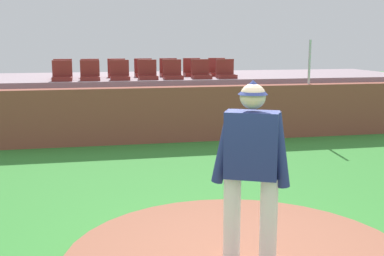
{
  "coord_description": "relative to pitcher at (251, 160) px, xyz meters",
  "views": [
    {
      "loc": [
        -1.42,
        -4.38,
        2.35
      ],
      "look_at": [
        0.0,
        2.38,
        1.11
      ],
      "focal_mm": 45.32,
      "sensor_mm": 36.0,
      "label": 1
    }
  ],
  "objects": [
    {
      "name": "stadium_chair_0",
      "position": [
        -2.14,
        8.2,
        0.29
      ],
      "size": [
        0.48,
        0.44,
        0.5
      ],
      "rotation": [
        0.0,
        0.0,
        3.14
      ],
      "color": "maroon",
      "rests_on": "bleacher_platform"
    },
    {
      "name": "stadium_chair_5",
      "position": [
        1.39,
        8.23,
        0.29
      ],
      "size": [
        0.48,
        0.44,
        0.5
      ],
      "rotation": [
        0.0,
        0.0,
        3.14
      ],
      "color": "maroon",
      "rests_on": "bleacher_platform"
    },
    {
      "name": "pitcher",
      "position": [
        0.0,
        0.0,
        0.0
      ],
      "size": [
        0.72,
        0.45,
        1.79
      ],
      "rotation": [
        0.0,
        0.0,
        -0.45
      ],
      "color": "white",
      "rests_on": "pitchers_mound"
    },
    {
      "name": "fence_post_right",
      "position": [
        3.85,
        6.96,
        0.59
      ],
      "size": [
        0.06,
        0.06,
        1.09
      ],
      "primitive_type": "cylinder",
      "color": "silver",
      "rests_on": "brick_barrier"
    },
    {
      "name": "stadium_chair_7",
      "position": [
        -2.16,
        9.14,
        0.29
      ],
      "size": [
        0.48,
        0.44,
        0.5
      ],
      "rotation": [
        0.0,
        0.0,
        3.14
      ],
      "color": "maroon",
      "rests_on": "bleacher_platform"
    },
    {
      "name": "baseball",
      "position": [
        -0.07,
        0.39,
        -1.0
      ],
      "size": [
        0.07,
        0.07,
        0.07
      ],
      "primitive_type": "sphere",
      "color": "white",
      "rests_on": "pitchers_mound"
    },
    {
      "name": "stadium_chair_3",
      "position": [
        -0.01,
        8.24,
        0.29
      ],
      "size": [
        0.48,
        0.44,
        0.5
      ],
      "rotation": [
        0.0,
        0.0,
        3.14
      ],
      "color": "maroon",
      "rests_on": "bleacher_platform"
    },
    {
      "name": "stadium_chair_8",
      "position": [
        -1.46,
        9.1,
        0.29
      ],
      "size": [
        0.48,
        0.44,
        0.5
      ],
      "rotation": [
        0.0,
        0.0,
        3.14
      ],
      "color": "maroon",
      "rests_on": "bleacher_platform"
    },
    {
      "name": "stadium_chair_13",
      "position": [
        2.07,
        9.09,
        0.29
      ],
      "size": [
        0.48,
        0.44,
        0.5
      ],
      "rotation": [
        0.0,
        0.0,
        3.14
      ],
      "color": "maroon",
      "rests_on": "bleacher_platform"
    },
    {
      "name": "stadium_chair_4",
      "position": [
        0.64,
        8.22,
        0.29
      ],
      "size": [
        0.48,
        0.44,
        0.5
      ],
      "rotation": [
        0.0,
        0.0,
        3.14
      ],
      "color": "maroon",
      "rests_on": "bleacher_platform"
    },
    {
      "name": "stadium_chair_6",
      "position": [
        2.06,
        8.21,
        0.29
      ],
      "size": [
        0.48,
        0.44,
        0.5
      ],
      "rotation": [
        0.0,
        0.0,
        3.14
      ],
      "color": "maroon",
      "rests_on": "bleacher_platform"
    },
    {
      "name": "stadium_chair_2",
      "position": [
        -0.72,
        8.19,
        0.29
      ],
      "size": [
        0.48,
        0.44,
        0.5
      ],
      "rotation": [
        0.0,
        0.0,
        3.14
      ],
      "color": "maroon",
      "rests_on": "bleacher_platform"
    },
    {
      "name": "stadium_chair_1",
      "position": [
        -1.46,
        8.21,
        0.29
      ],
      "size": [
        0.48,
        0.44,
        0.5
      ],
      "rotation": [
        0.0,
        0.0,
        3.14
      ],
      "color": "maroon",
      "rests_on": "bleacher_platform"
    },
    {
      "name": "stadium_chair_10",
      "position": [
        -0.02,
        9.13,
        0.29
      ],
      "size": [
        0.48,
        0.44,
        0.5
      ],
      "rotation": [
        0.0,
        0.0,
        3.14
      ],
      "color": "maroon",
      "rests_on": "bleacher_platform"
    },
    {
      "name": "stadium_chair_12",
      "position": [
        1.35,
        9.11,
        0.29
      ],
      "size": [
        0.48,
        0.44,
        0.5
      ],
      "rotation": [
        0.0,
        0.0,
        3.14
      ],
      "color": "maroon",
      "rests_on": "bleacher_platform"
    },
    {
      "name": "brick_barrier",
      "position": [
        -0.04,
        6.96,
        -0.6
      ],
      "size": [
        17.71,
        0.4,
        1.3
      ],
      "primitive_type": "cube",
      "color": "brown",
      "rests_on": "ground_plane"
    },
    {
      "name": "stadium_chair_9",
      "position": [
        -0.75,
        9.14,
        0.29
      ],
      "size": [
        0.48,
        0.44,
        0.5
      ],
      "rotation": [
        0.0,
        0.0,
        3.14
      ],
      "color": "maroon",
      "rests_on": "bleacher_platform"
    },
    {
      "name": "stadium_chair_11",
      "position": [
        0.68,
        9.12,
        0.29
      ],
      "size": [
        0.48,
        0.44,
        0.5
      ],
      "rotation": [
        0.0,
        0.0,
        3.14
      ],
      "color": "maroon",
      "rests_on": "bleacher_platform"
    },
    {
      "name": "bleacher_platform",
      "position": [
        -0.04,
        9.59,
        -0.56
      ],
      "size": [
        15.38,
        3.79,
        1.39
      ],
      "primitive_type": "cube",
      "color": "gray",
      "rests_on": "ground_plane"
    }
  ]
}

